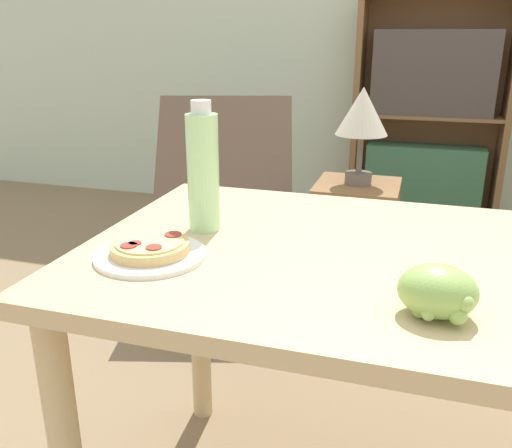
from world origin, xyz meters
TOP-DOWN VIEW (x-y plane):
  - wall_back at (0.00, 2.62)m, footprint 8.00×0.05m
  - dining_table at (-0.01, 0.01)m, footprint 1.40×0.77m
  - pizza_on_plate at (-0.54, -0.14)m, footprint 0.22×0.22m
  - grape_bunch at (-0.01, -0.22)m, footprint 0.12×0.09m
  - drink_bottle at (-0.50, 0.04)m, footprint 0.07×0.07m
  - lounge_chair_near at (-0.89, 1.17)m, footprint 0.79×0.90m
  - bookshelf at (-0.02, 2.46)m, footprint 0.90×0.27m
  - side_table at (-0.29, 1.19)m, footprint 0.34×0.34m
  - table_lamp at (-0.29, 1.19)m, footprint 0.21×0.21m

SIDE VIEW (x-z plane):
  - lounge_chair_near at x=-0.89m, z-range -0.15..0.73m
  - side_table at x=-0.29m, z-range 0.00..0.57m
  - bookshelf at x=-0.02m, z-range -0.06..1.33m
  - dining_table at x=-0.01m, z-range 0.28..1.02m
  - pizza_on_plate at x=-0.54m, z-range 0.74..0.78m
  - grape_bunch at x=-0.01m, z-range 0.74..0.83m
  - table_lamp at x=-0.29m, z-range 0.66..1.05m
  - drink_bottle at x=-0.50m, z-range 0.74..1.02m
  - wall_back at x=0.00m, z-range 0.00..2.60m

